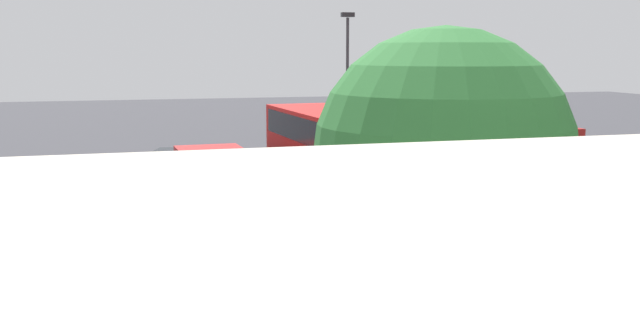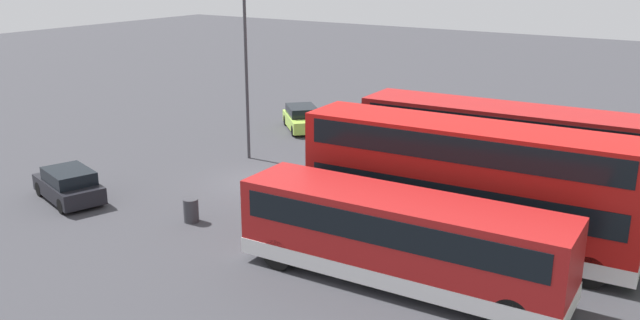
{
  "view_description": "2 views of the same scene",
  "coord_description": "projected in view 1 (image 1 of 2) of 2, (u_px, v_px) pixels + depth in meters",
  "views": [
    {
      "loc": [
        9.28,
        34.69,
        6.76
      ],
      "look_at": [
        0.25,
        2.52,
        1.76
      ],
      "focal_mm": 41.17,
      "sensor_mm": 36.0,
      "label": 1
    },
    {
      "loc": [
        23.34,
        18.77,
        10.12
      ],
      "look_at": [
        -1.74,
        2.18,
        1.03
      ],
      "focal_mm": 37.72,
      "sensor_mm": 36.0,
      "label": 2
    }
  ],
  "objects": [
    {
      "name": "tree_midleft",
      "position": [
        443.0,
        158.0,
        14.25
      ],
      "size": [
        5.09,
        5.09,
        7.24
      ],
      "color": "#4C3823",
      "rests_on": "ground"
    },
    {
      "name": "car_small_green",
      "position": [
        447.0,
        155.0,
        42.89
      ],
      "size": [
        4.04,
        4.08,
        1.43
      ],
      "color": "#A5D14C",
      "rests_on": "ground"
    },
    {
      "name": "bus_single_deck_near_end",
      "position": [
        526.0,
        190.0,
        27.3
      ],
      "size": [
        2.89,
        11.61,
        2.95
      ],
      "color": "red",
      "rests_on": "ground"
    },
    {
      "name": "bus_single_deck_fourth",
      "position": [
        231.0,
        201.0,
        25.23
      ],
      "size": [
        3.04,
        10.84,
        2.95
      ],
      "color": "#A51919",
      "rests_on": "ground"
    },
    {
      "name": "ground_plane",
      "position": [
        311.0,
        187.0,
        36.51
      ],
      "size": [
        140.0,
        140.0,
        0.0
      ],
      "primitive_type": "plane",
      "color": "#38383D"
    },
    {
      "name": "waste_bin_yellow",
      "position": [
        205.0,
        186.0,
        34.35
      ],
      "size": [
        0.6,
        0.6,
        0.95
      ],
      "primitive_type": "cylinder",
      "color": "#333338",
      "rests_on": "ground"
    },
    {
      "name": "bus_double_decker_second",
      "position": [
        444.0,
        172.0,
        26.28
      ],
      "size": [
        3.27,
        11.97,
        4.55
      ],
      "color": "#A51919",
      "rests_on": "ground"
    },
    {
      "name": "lamp_post_tall",
      "position": [
        347.0,
        82.0,
        39.4
      ],
      "size": [
        0.7,
        0.3,
        8.76
      ],
      "color": "#38383D",
      "rests_on": "ground"
    },
    {
      "name": "bus_double_decker_third",
      "position": [
        346.0,
        175.0,
        25.62
      ],
      "size": [
        3.3,
        12.05,
        4.55
      ],
      "color": "#B71411",
      "rests_on": "ground"
    },
    {
      "name": "tree_midright",
      "position": [
        465.0,
        172.0,
        14.07
      ],
      "size": [
        4.25,
        4.25,
        6.59
      ],
      "color": "#4C3823",
      "rests_on": "ground"
    },
    {
      "name": "car_hatchback_silver",
      "position": [
        171.0,
        163.0,
        39.83
      ],
      "size": [
        2.87,
        4.3,
        1.43
      ],
      "color": "black",
      "rests_on": "ground"
    }
  ]
}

